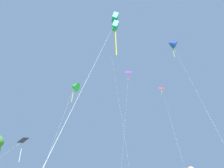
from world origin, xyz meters
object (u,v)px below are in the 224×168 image
(kite_teal_box, at_px, (115,23))
(kite_yellow_diamond, at_px, (113,64))
(kite_black_large, at_px, (21,144))
(kite_purple_streamer, at_px, (128,76))
(kite_blue_delta, at_px, (172,44))
(kite_green_small, at_px, (74,86))
(kite_red_high, at_px, (162,92))

(kite_teal_box, bearing_deg, kite_yellow_diamond, 84.07)
(kite_black_large, relative_size, kite_purple_streamer, 0.22)
(kite_blue_delta, relative_size, kite_purple_streamer, 0.78)
(kite_yellow_diamond, height_order, kite_green_small, kite_yellow_diamond)
(kite_red_high, bearing_deg, kite_green_small, -152.00)
(kite_blue_delta, xyz_separation_m, kite_red_high, (4.14, 16.29, -1.23))
(kite_yellow_diamond, relative_size, kite_purple_streamer, 1.04)
(kite_blue_delta, height_order, kite_black_large, kite_blue_delta)
(kite_purple_streamer, bearing_deg, kite_black_large, -139.02)
(kite_blue_delta, relative_size, kite_black_large, 3.47)
(kite_green_small, bearing_deg, kite_teal_box, -71.05)
(kite_red_high, height_order, kite_black_large, kite_red_high)
(kite_yellow_diamond, xyz_separation_m, kite_green_small, (-7.74, -8.65, -10.96))
(kite_red_high, bearing_deg, kite_black_large, -154.81)
(kite_blue_delta, bearing_deg, kite_green_small, 161.34)
(kite_black_large, bearing_deg, kite_purple_streamer, 40.98)
(kite_red_high, distance_m, kite_black_large, 32.62)
(kite_yellow_diamond, bearing_deg, kite_teal_box, -95.93)
(kite_green_small, distance_m, kite_purple_streamer, 22.59)
(kite_red_high, xyz_separation_m, kite_purple_streamer, (-7.59, 3.86, 6.53))
(kite_yellow_diamond, bearing_deg, kite_blue_delta, -59.06)
(kite_blue_delta, distance_m, kite_black_large, 27.66)
(kite_red_high, relative_size, kite_green_small, 1.36)
(kite_yellow_diamond, distance_m, kite_purple_streamer, 7.86)
(kite_blue_delta, height_order, kite_green_small, kite_blue_delta)
(kite_teal_box, bearing_deg, kite_red_high, 59.98)
(kite_blue_delta, bearing_deg, kite_red_high, 75.75)
(kite_teal_box, xyz_separation_m, kite_black_large, (-11.18, 13.76, -9.42))
(kite_red_high, bearing_deg, kite_yellow_diamond, -170.25)
(kite_red_high, height_order, kite_green_small, kite_red_high)
(kite_red_high, distance_m, kite_green_small, 23.57)
(kite_black_large, distance_m, kite_purple_streamer, 32.72)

